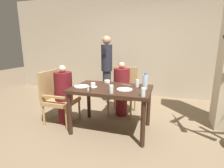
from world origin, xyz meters
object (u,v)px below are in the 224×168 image
Objects in this scene: chair_far_side at (123,89)px; glass_tall_near at (143,92)px; diner_in_far_chair at (122,88)px; bowl_small at (107,81)px; diner_in_left_chair at (64,94)px; chair_left_side at (57,95)px; standing_host at (107,66)px; plate_main_right at (124,89)px; water_bottle at (145,82)px; teacup_with_saucer at (93,85)px; plate_main_left at (81,86)px; glass_tall_mid at (111,89)px; glass_tall_far at (137,83)px.

chair_far_side reaches higher than glass_tall_near.
bowl_small is at bearing -119.22° from diner_in_far_chair.
glass_tall_near is (1.48, -0.35, 0.26)m from diner_in_left_chair.
chair_left_side is 0.90× the size of diner_in_left_chair.
chair_far_side is (0.91, 0.83, -0.04)m from diner_in_left_chair.
standing_host is (-0.62, 0.72, 0.37)m from chair_far_side.
water_bottle is at bearing 22.29° from plate_main_right.
plate_main_left is at bearing -170.78° from teacup_with_saucer.
glass_tall_near is (0.57, -1.18, 0.30)m from chair_far_side.
teacup_with_saucer is 0.48m from glass_tall_mid.
glass_tall_far is at bearing -53.55° from standing_host.
glass_tall_mid is at bearing -68.78° from standing_host.
plate_main_left is 1.87× the size of teacup_with_saucer.
chair_left_side is at bearing -158.60° from bowl_small.
standing_host is 1.90m from water_bottle.
diner_in_far_chair reaches higher than chair_left_side.
standing_host reaches higher than glass_tall_far.
diner_in_left_chair is 1.14m from diner_in_far_chair.
chair_left_side is 8.69× the size of bowl_small.
teacup_with_saucer is (0.33, -1.61, -0.10)m from standing_host.
chair_far_side is 0.98m from teacup_with_saucer.
chair_left_side reaches higher than glass_tall_near.
plate_main_left is at bearing -12.96° from diner_in_left_chair.
plate_main_right is (1.30, -0.07, 0.24)m from chair_left_side.
diner_in_far_chair reaches higher than glass_tall_far.
chair_left_side is at bearing 170.41° from plate_main_left.
diner_in_left_chair reaches higher than bowl_small.
glass_tall_mid is 1.00× the size of glass_tall_far.
plate_main_right is 0.54m from teacup_with_saucer.
diner_in_far_chair is 1.04m from glass_tall_mid.
plate_main_left is 2.02× the size of glass_tall_near.
bowl_small is (-0.19, -0.34, 0.21)m from diner_in_far_chair.
glass_tall_near reaches higher than teacup_with_saucer.
chair_far_side is (1.06, 0.83, 0.00)m from chair_left_side.
glass_tall_mid reaches higher than bowl_small.
water_bottle is (1.16, -1.50, -0.01)m from standing_host.
diner_in_far_chair reaches higher than bowl_small.
diner_in_left_chair is 1.54m from glass_tall_near.
chair_left_side is 1.35m from chair_far_side.
water_bottle reaches higher than bowl_small.
chair_left_side reaches higher than glass_tall_mid.
glass_tall_mid is at bearing -121.33° from glass_tall_far.
diner_in_left_chair is 1.12× the size of chair_far_side.
teacup_with_saucer is 0.42m from bowl_small.
diner_in_far_chair is 8.35× the size of teacup_with_saucer.
diner_in_left_chair is 1.24m from chair_far_side.
plate_main_right is (0.24, -0.90, 0.24)m from chair_far_side.
chair_far_side is 1.02m from water_bottle.
glass_tall_near is at bearing -42.12° from bowl_small.
bowl_small is at bearing 136.45° from plate_main_right.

